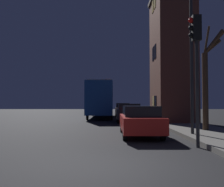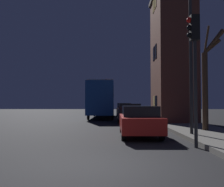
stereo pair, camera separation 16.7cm
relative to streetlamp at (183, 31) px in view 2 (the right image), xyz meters
name	(u,v)px [view 2 (the right image)]	position (x,y,z in m)	size (l,w,h in m)	color
ground_plane	(111,169)	(-3.19, -5.30, -4.80)	(120.00, 120.00, 0.00)	black
brick_building	(172,56)	(1.45, 8.37, 0.51)	(2.98, 5.09, 10.22)	brown
streetlamp	(183,31)	(0.00, 0.00, 0.00)	(1.18, 0.43, 6.80)	#28282B
traffic_light	(194,52)	(-0.32, -2.51, -1.49)	(0.43, 0.24, 4.65)	#28282B
bare_tree	(207,81)	(1.60, 1.54, -2.13)	(1.19, 1.49, 5.24)	#473323
bus	(102,97)	(-4.43, 15.54, -2.63)	(2.46, 10.69, 3.67)	#194793
car_near_lane	(139,120)	(-1.95, 0.56, -4.07)	(1.75, 4.51, 1.41)	#B21E19
car_mid_lane	(129,112)	(-1.92, 9.14, -4.01)	(1.90, 4.06, 1.51)	black
car_far_lane	(124,109)	(-2.02, 18.23, -3.99)	(1.74, 3.99, 1.56)	beige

